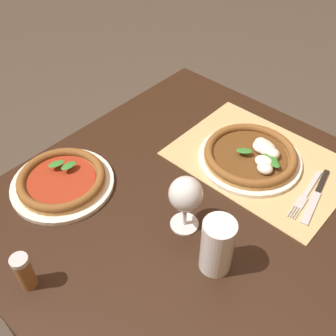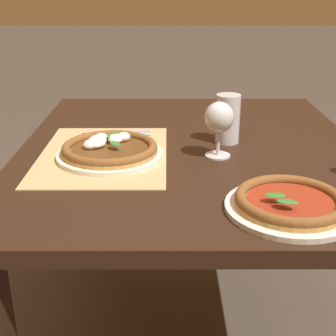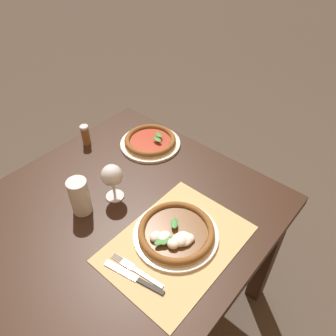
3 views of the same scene
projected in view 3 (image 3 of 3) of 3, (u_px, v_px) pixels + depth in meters
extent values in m
plane|color=#473D33|center=(127.00, 312.00, 1.67)|extent=(24.00, 24.00, 0.00)
cube|color=black|center=(110.00, 223.00, 1.19)|extent=(1.15, 1.00, 0.04)
cube|color=black|center=(267.00, 255.00, 1.52)|extent=(0.07, 0.07, 0.70)
cube|color=black|center=(133.00, 172.00, 1.94)|extent=(0.07, 0.07, 0.70)
cube|color=tan|center=(176.00, 244.00, 1.10)|extent=(0.48, 0.35, 0.00)
cylinder|color=silver|center=(176.00, 235.00, 1.12)|extent=(0.29, 0.29, 0.01)
cylinder|color=tan|center=(176.00, 233.00, 1.11)|extent=(0.26, 0.26, 0.01)
torus|color=brown|center=(176.00, 231.00, 1.11)|extent=(0.26, 0.26, 0.02)
cylinder|color=brown|center=(176.00, 231.00, 1.11)|extent=(0.21, 0.21, 0.00)
ellipsoid|color=silver|center=(189.00, 238.00, 1.08)|extent=(0.04, 0.04, 0.02)
ellipsoid|color=silver|center=(173.00, 244.00, 1.06)|extent=(0.04, 0.04, 0.03)
ellipsoid|color=silver|center=(180.00, 240.00, 1.07)|extent=(0.05, 0.05, 0.03)
ellipsoid|color=silver|center=(164.00, 237.00, 1.08)|extent=(0.05, 0.04, 0.03)
ellipsoid|color=silver|center=(156.00, 236.00, 1.08)|extent=(0.04, 0.04, 0.03)
ellipsoid|color=silver|center=(184.00, 239.00, 1.07)|extent=(0.06, 0.06, 0.02)
ellipsoid|color=#337A2D|center=(174.00, 223.00, 1.11)|extent=(0.05, 0.05, 0.00)
ellipsoid|color=#337A2D|center=(166.00, 240.00, 1.06)|extent=(0.04, 0.02, 0.00)
ellipsoid|color=#337A2D|center=(160.00, 241.00, 1.06)|extent=(0.05, 0.04, 0.00)
cylinder|color=silver|center=(150.00, 143.00, 1.50)|extent=(0.28, 0.28, 0.01)
cylinder|color=tan|center=(150.00, 142.00, 1.50)|extent=(0.23, 0.23, 0.01)
torus|color=brown|center=(150.00, 140.00, 1.49)|extent=(0.23, 0.23, 0.02)
cylinder|color=maroon|center=(150.00, 140.00, 1.49)|extent=(0.18, 0.18, 0.00)
ellipsoid|color=#337A2D|center=(157.00, 139.00, 1.47)|extent=(0.03, 0.05, 0.00)
ellipsoid|color=#337A2D|center=(159.00, 135.00, 1.49)|extent=(0.04, 0.05, 0.00)
cylinder|color=silver|center=(115.00, 196.00, 1.26)|extent=(0.07, 0.07, 0.00)
cylinder|color=silver|center=(114.00, 190.00, 1.24)|extent=(0.01, 0.01, 0.06)
ellipsoid|color=silver|center=(112.00, 175.00, 1.19)|extent=(0.08, 0.08, 0.08)
ellipsoid|color=#C17019|center=(112.00, 177.00, 1.20)|extent=(0.07, 0.07, 0.05)
cylinder|color=silver|center=(80.00, 196.00, 1.17)|extent=(0.07, 0.07, 0.15)
cylinder|color=black|center=(80.00, 199.00, 1.18)|extent=(0.07, 0.07, 0.12)
cylinder|color=silver|center=(77.00, 186.00, 1.13)|extent=(0.07, 0.07, 0.02)
cube|color=#B7B7BC|center=(148.00, 278.00, 1.00)|extent=(0.02, 0.12, 0.00)
cube|color=#B7B7BC|center=(127.00, 265.00, 1.04)|extent=(0.03, 0.05, 0.00)
cylinder|color=#B7B7BC|center=(119.00, 256.00, 1.06)|extent=(0.01, 0.04, 0.00)
cylinder|color=#B7B7BC|center=(118.00, 257.00, 1.06)|extent=(0.01, 0.04, 0.00)
cylinder|color=#B7B7BC|center=(117.00, 259.00, 1.05)|extent=(0.01, 0.04, 0.00)
cylinder|color=#B7B7BC|center=(115.00, 260.00, 1.05)|extent=(0.01, 0.04, 0.00)
cube|color=black|center=(150.00, 286.00, 0.98)|extent=(0.03, 0.10, 0.01)
cube|color=#B7B7BC|center=(121.00, 271.00, 1.02)|extent=(0.04, 0.12, 0.00)
cylinder|color=brown|center=(86.00, 136.00, 1.49)|extent=(0.04, 0.04, 0.08)
cylinder|color=#BCBCC1|center=(84.00, 127.00, 1.45)|extent=(0.04, 0.04, 0.01)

